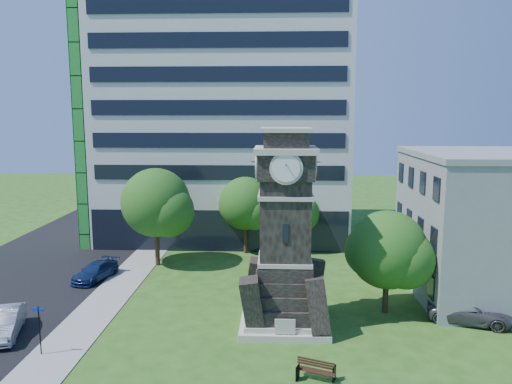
{
  "coord_description": "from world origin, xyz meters",
  "views": [
    {
      "loc": [
        2.46,
        -27.68,
        13.03
      ],
      "look_at": [
        1.02,
        6.99,
        7.59
      ],
      "focal_mm": 35.0,
      "sensor_mm": 36.0,
      "label": 1
    }
  ],
  "objects_px": {
    "car_street_mid": "(4,323)",
    "street_sign": "(39,325)",
    "clock_tower": "(285,242)",
    "car_street_north": "(95,271)",
    "car_east_lot": "(470,312)",
    "park_bench": "(316,370)"
  },
  "relations": [
    {
      "from": "clock_tower",
      "to": "car_street_mid",
      "type": "xyz_separation_m",
      "value": [
        -16.61,
        -2.41,
        -4.49
      ]
    },
    {
      "from": "clock_tower",
      "to": "street_sign",
      "type": "bearing_deg",
      "value": -160.61
    },
    {
      "from": "clock_tower",
      "to": "car_street_north",
      "type": "height_order",
      "value": "clock_tower"
    },
    {
      "from": "car_street_north",
      "to": "street_sign",
      "type": "height_order",
      "value": "street_sign"
    },
    {
      "from": "car_street_north",
      "to": "car_street_mid",
      "type": "bearing_deg",
      "value": -83.98
    },
    {
      "from": "car_street_mid",
      "to": "car_street_north",
      "type": "relative_size",
      "value": 1.05
    },
    {
      "from": "car_street_mid",
      "to": "street_sign",
      "type": "xyz_separation_m",
      "value": [
        3.29,
        -2.27,
        0.95
      ]
    },
    {
      "from": "car_street_mid",
      "to": "park_bench",
      "type": "xyz_separation_m",
      "value": [
        18.07,
        -4.17,
        -0.27
      ]
    },
    {
      "from": "clock_tower",
      "to": "car_street_north",
      "type": "xyz_separation_m",
      "value": [
        -14.87,
        7.83,
        -4.61
      ]
    },
    {
      "from": "car_street_north",
      "to": "car_east_lot",
      "type": "relative_size",
      "value": 0.89
    },
    {
      "from": "car_street_mid",
      "to": "car_east_lot",
      "type": "distance_m",
      "value": 28.5
    },
    {
      "from": "car_street_mid",
      "to": "car_east_lot",
      "type": "xyz_separation_m",
      "value": [
        28.33,
        3.12,
        -0.08
      ]
    },
    {
      "from": "car_east_lot",
      "to": "street_sign",
      "type": "bearing_deg",
      "value": 119.39
    },
    {
      "from": "car_street_north",
      "to": "car_east_lot",
      "type": "distance_m",
      "value": 27.53
    },
    {
      "from": "car_street_mid",
      "to": "car_street_north",
      "type": "xyz_separation_m",
      "value": [
        1.74,
        10.25,
        -0.13
      ]
    },
    {
      "from": "car_east_lot",
      "to": "car_street_mid",
      "type": "bearing_deg",
      "value": 113.52
    },
    {
      "from": "car_street_north",
      "to": "park_bench",
      "type": "bearing_deg",
      "value": -25.78
    },
    {
      "from": "clock_tower",
      "to": "street_sign",
      "type": "height_order",
      "value": "clock_tower"
    },
    {
      "from": "park_bench",
      "to": "clock_tower",
      "type": "bearing_deg",
      "value": 124.01
    },
    {
      "from": "car_street_mid",
      "to": "street_sign",
      "type": "bearing_deg",
      "value": -52.02
    },
    {
      "from": "park_bench",
      "to": "car_street_mid",
      "type": "bearing_deg",
      "value": -171.56
    },
    {
      "from": "clock_tower",
      "to": "car_east_lot",
      "type": "relative_size",
      "value": 2.37
    }
  ]
}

